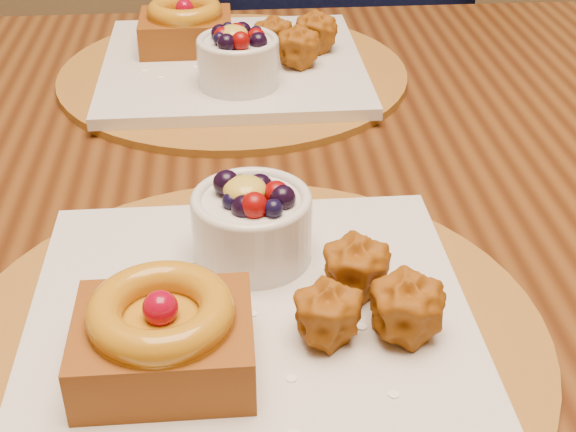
{
  "coord_description": "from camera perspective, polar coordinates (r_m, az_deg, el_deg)",
  "views": [
    {
      "loc": [
        -0.11,
        -0.6,
        1.1
      ],
      "look_at": [
        -0.08,
        -0.16,
        0.82
      ],
      "focal_mm": 50.0,
      "sensor_mm": 36.0,
      "label": 1
    }
  ],
  "objects": [
    {
      "name": "place_setting_near",
      "position": [
        0.51,
        -2.95,
        -6.84
      ],
      "size": [
        0.38,
        0.38,
        0.08
      ],
      "color": "brown",
      "rests_on": "dining_table"
    },
    {
      "name": "dining_table",
      "position": [
        0.74,
        -3.24,
        -2.24
      ],
      "size": [
        1.6,
        0.9,
        0.76
      ],
      "color": "#381A0A",
      "rests_on": "ground"
    },
    {
      "name": "place_setting_far",
      "position": [
        0.89,
        -4.09,
        11.06
      ],
      "size": [
        0.38,
        0.38,
        0.08
      ],
      "color": "brown",
      "rests_on": "dining_table"
    },
    {
      "name": "chair_far",
      "position": [
        1.6,
        2.37,
        12.23
      ],
      "size": [
        0.56,
        0.56,
        0.99
      ],
      "rotation": [
        0.0,
        0.0,
        -0.19
      ],
      "color": "black",
      "rests_on": "ground"
    }
  ]
}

